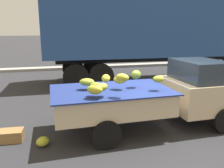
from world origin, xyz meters
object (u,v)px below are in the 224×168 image
Objects in this scene: semi_trailer at (167,29)px; fallen_banana_bunch_near_tailgate at (43,141)px; pickup_truck at (185,92)px; produce_crate at (11,136)px.

semi_trailer is 8.56m from fallen_banana_bunch_near_tailgate.
pickup_truck is 6.05m from semi_trailer.
pickup_truck is 3.74m from fallen_banana_bunch_near_tailgate.
fallen_banana_bunch_near_tailgate is at bearing -175.03° from pickup_truck.
pickup_truck is 9.70× the size of produce_crate.
pickup_truck is 17.13× the size of fallen_banana_bunch_near_tailgate.
semi_trailer is 8.79m from produce_crate.
fallen_banana_bunch_near_tailgate is at bearing -133.46° from semi_trailer.
semi_trailer reaches higher than fallen_banana_bunch_near_tailgate.
produce_crate is (-4.33, 0.05, -0.75)m from pickup_truck.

